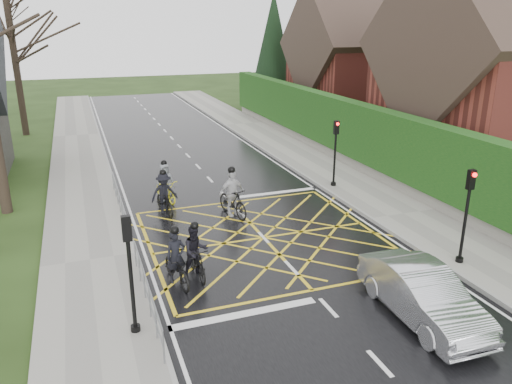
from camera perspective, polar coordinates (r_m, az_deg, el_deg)
ground at (r=18.15m, az=0.86°, el=-5.24°), size 120.00×120.00×0.00m
road at (r=18.15m, az=0.86°, el=-5.23°), size 9.00×80.00×0.01m
sidewalk_right at (r=20.86m, az=16.48°, el=-2.55°), size 3.00×80.00×0.15m
sidewalk_left at (r=17.13m, az=-18.43°, el=-7.54°), size 3.00×80.00×0.15m
stone_wall at (r=26.42m, az=12.05°, el=2.91°), size 0.50×38.00×0.70m
hedge at (r=26.00m, az=12.32°, el=6.62°), size 0.90×38.00×2.80m
house_near at (r=28.52m, az=27.19°, el=11.43°), size 11.80×9.80×11.30m
house_far at (r=39.46m, az=12.05°, el=14.00°), size 9.80×8.80×10.30m
conifer at (r=44.77m, az=2.00°, el=15.72°), size 4.60×4.60×10.00m
tree_far at (r=37.64m, az=-26.30°, el=16.66°), size 8.40×8.40×10.40m
railing_south at (r=13.74m, az=-12.41°, el=-10.45°), size 0.05×5.04×1.03m
railing_north at (r=20.61m, az=-15.37°, el=-0.59°), size 0.05×6.04×1.03m
traffic_light_ne at (r=23.27m, az=9.01°, el=4.30°), size 0.24×0.31×3.21m
traffic_light_se at (r=16.77m, az=22.83°, el=-2.73°), size 0.24×0.31×3.21m
traffic_light_sw at (r=12.42m, az=-14.11°, el=-9.31°), size 0.24×0.31×3.21m
cyclist_rear at (r=15.10m, az=-9.04°, el=-8.24°), size 0.96×1.94×1.81m
cyclist_back at (r=15.36m, az=-6.86°, el=-7.30°), size 0.82×1.80×1.78m
cyclist_mid at (r=20.56m, az=-10.41°, el=-0.61°), size 1.17×1.96×1.83m
cyclist_front at (r=19.91m, az=-2.72°, el=-0.69°), size 1.18×2.13×2.06m
cyclist_lead at (r=22.01m, az=-10.31°, el=0.59°), size 1.09×1.97×1.82m
car at (r=13.92m, az=18.48°, el=-11.01°), size 1.60×4.28×1.40m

